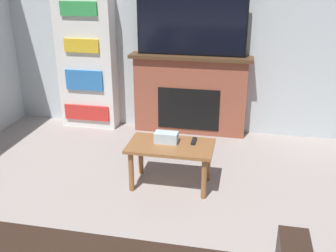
{
  "coord_description": "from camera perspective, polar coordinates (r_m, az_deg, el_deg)",
  "views": [
    {
      "loc": [
        0.58,
        -0.8,
        1.98
      ],
      "look_at": [
        -0.08,
        2.44,
        0.65
      ],
      "focal_mm": 42.0,
      "sensor_mm": 36.0,
      "label": 1
    }
  ],
  "objects": [
    {
      "name": "fireplace",
      "position": [
        4.97,
        3.2,
        4.61
      ],
      "size": [
        1.5,
        0.28,
        1.0
      ],
      "color": "brown",
      "rests_on": "ground_plane"
    },
    {
      "name": "tissue_box",
      "position": [
        3.74,
        -0.25,
        -1.66
      ],
      "size": [
        0.22,
        0.12,
        0.1
      ],
      "color": "silver",
      "rests_on": "coffee_table"
    },
    {
      "name": "coffee_table",
      "position": [
        3.74,
        0.38,
        -3.73
      ],
      "size": [
        0.81,
        0.46,
        0.44
      ],
      "color": "brown",
      "rests_on": "ground_plane"
    },
    {
      "name": "remote_control",
      "position": [
        3.76,
        3.78,
        -2.19
      ],
      "size": [
        0.04,
        0.15,
        0.02
      ],
      "color": "black",
      "rests_on": "coffee_table"
    },
    {
      "name": "wall_back",
      "position": [
        4.92,
        4.76,
        14.48
      ],
      "size": [
        6.02,
        0.06,
        2.7
      ],
      "color": "silver",
      "rests_on": "ground_plane"
    },
    {
      "name": "bookshelf",
      "position": [
        5.21,
        -11.67,
        9.21
      ],
      "size": [
        0.73,
        0.29,
        1.76
      ],
      "color": "white",
      "rests_on": "ground_plane"
    },
    {
      "name": "tv",
      "position": [
        4.77,
        3.38,
        14.49
      ],
      "size": [
        1.31,
        0.03,
        0.73
      ],
      "color": "black",
      "rests_on": "fireplace"
    }
  ]
}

